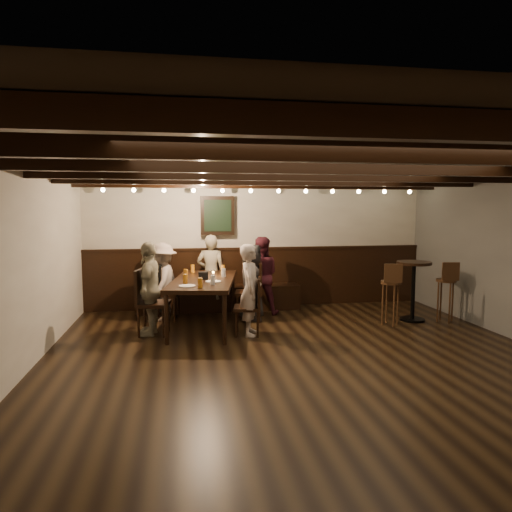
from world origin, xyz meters
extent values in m
plane|color=black|center=(0.00, 0.00, 0.00)|extent=(7.00, 7.00, 0.00)
plane|color=black|center=(0.00, 0.00, 2.40)|extent=(7.00, 7.00, 0.00)
plane|color=beige|center=(0.00, 3.50, 1.20)|extent=(6.50, 0.00, 6.50)
plane|color=beige|center=(-3.25, 0.00, 1.20)|extent=(0.00, 7.00, 7.00)
cube|color=black|center=(0.00, 3.46, 0.55)|extent=(6.50, 0.08, 1.10)
cube|color=black|center=(-0.80, 3.20, 0.23)|extent=(3.00, 0.45, 0.45)
cube|color=black|center=(-0.80, 3.40, 1.75)|extent=(0.62, 0.12, 0.72)
cube|color=black|center=(-0.80, 3.33, 1.75)|extent=(0.50, 0.02, 0.58)
cube|color=black|center=(0.00, -2.90, 2.31)|extent=(6.50, 0.10, 0.16)
cube|color=black|center=(0.00, -1.74, 2.31)|extent=(6.50, 0.10, 0.16)
cube|color=black|center=(0.00, -0.58, 2.31)|extent=(6.50, 0.10, 0.16)
cube|color=black|center=(0.00, 0.58, 2.31)|extent=(6.50, 0.10, 0.16)
cube|color=black|center=(0.00, 1.74, 2.31)|extent=(6.50, 0.10, 0.16)
cube|color=black|center=(0.00, 2.90, 2.31)|extent=(6.50, 0.10, 0.16)
sphere|color=#FFE099|center=(-2.75, 2.88, 2.19)|extent=(0.07, 0.07, 0.07)
sphere|color=#FFE099|center=(-1.38, 2.88, 2.19)|extent=(0.07, 0.07, 0.07)
sphere|color=#FFE099|center=(0.00, 2.88, 2.19)|extent=(0.07, 0.07, 0.07)
sphere|color=#FFE099|center=(1.38, 2.88, 2.19)|extent=(0.07, 0.07, 0.07)
sphere|color=#FFE099|center=(2.75, 2.88, 2.19)|extent=(0.07, 0.07, 0.07)
cube|color=black|center=(-1.13, 2.06, 0.74)|extent=(1.27, 2.19, 0.06)
cylinder|color=black|center=(-1.70, 1.17, 0.36)|extent=(0.06, 0.06, 0.71)
cylinder|color=black|center=(-1.36, 3.08, 0.36)|extent=(0.06, 0.06, 0.71)
cylinder|color=black|center=(-0.90, 1.04, 0.36)|extent=(0.06, 0.06, 0.71)
cylinder|color=black|center=(-0.57, 2.94, 0.36)|extent=(0.06, 0.06, 0.71)
cube|color=black|center=(-1.74, 2.62, 0.45)|extent=(0.50, 0.50, 0.05)
cube|color=black|center=(-1.94, 2.66, 0.71)|extent=(0.12, 0.43, 0.47)
cube|color=black|center=(-1.90, 1.74, 0.46)|extent=(0.52, 0.52, 0.05)
cube|color=black|center=(-2.10, 1.77, 0.74)|extent=(0.12, 0.45, 0.49)
cube|color=black|center=(-0.37, 2.38, 0.46)|extent=(0.52, 0.52, 0.05)
cube|color=black|center=(-0.17, 2.35, 0.73)|extent=(0.12, 0.45, 0.49)
cube|color=black|center=(-0.52, 1.49, 0.41)|extent=(0.45, 0.45, 0.05)
cube|color=black|center=(-0.35, 1.46, 0.64)|extent=(0.10, 0.39, 0.43)
imported|color=#262729|center=(-1.86, 3.10, 0.62)|extent=(0.66, 0.49, 1.24)
imported|color=gray|center=(-0.95, 3.09, 0.71)|extent=(0.57, 0.42, 1.42)
imported|color=#4D1A27|center=(-0.09, 2.79, 0.69)|extent=(0.75, 0.63, 1.39)
imported|color=gray|center=(-1.79, 2.63, 0.66)|extent=(0.63, 0.92, 1.31)
imported|color=#9D987E|center=(-1.95, 1.74, 0.70)|extent=(0.48, 0.86, 1.40)
imported|color=#242426|center=(-0.32, 2.37, 0.64)|extent=(0.51, 0.69, 1.28)
imported|color=#BCAB9F|center=(-0.47, 1.49, 0.68)|extent=(0.41, 0.55, 1.36)
cylinder|color=#BF7219|center=(-1.29, 2.80, 0.84)|extent=(0.07, 0.07, 0.14)
cylinder|color=#BF7219|center=(-0.77, 2.66, 0.84)|extent=(0.07, 0.07, 0.14)
cylinder|color=#BF7219|center=(-1.41, 2.21, 0.84)|extent=(0.07, 0.07, 0.14)
cylinder|color=silver|center=(-0.80, 2.20, 0.84)|extent=(0.07, 0.07, 0.14)
cylinder|color=#BF7219|center=(-1.43, 1.65, 0.84)|extent=(0.07, 0.07, 0.14)
cylinder|color=silver|center=(-1.03, 1.48, 0.84)|extent=(0.07, 0.07, 0.14)
cylinder|color=#BF7219|center=(-1.22, 1.26, 0.84)|extent=(0.07, 0.07, 0.14)
cylinder|color=white|center=(-1.40, 1.39, 0.78)|extent=(0.24, 0.24, 0.01)
cylinder|color=white|center=(-1.01, 1.73, 0.78)|extent=(0.24, 0.24, 0.01)
cube|color=black|center=(-1.14, 2.01, 0.83)|extent=(0.15, 0.10, 0.12)
cylinder|color=beige|center=(-0.96, 2.33, 0.80)|extent=(0.05, 0.05, 0.05)
cylinder|color=black|center=(2.35, 1.89, 0.02)|extent=(0.41, 0.41, 0.04)
cylinder|color=black|center=(2.35, 1.89, 0.49)|extent=(0.07, 0.07, 0.94)
cylinder|color=black|center=(2.35, 1.89, 0.98)|extent=(0.56, 0.56, 0.05)
cylinder|color=#3B2312|center=(1.85, 1.69, 0.70)|extent=(0.32, 0.32, 0.05)
cube|color=#3B2312|center=(1.81, 1.54, 0.86)|extent=(0.28, 0.10, 0.30)
cylinder|color=#3B2312|center=(2.85, 1.74, 0.70)|extent=(0.32, 0.32, 0.05)
cube|color=#3B2312|center=(2.83, 1.59, 0.86)|extent=(0.28, 0.06, 0.30)
camera|label=1|loc=(-1.48, -5.11, 1.89)|focal=32.00mm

